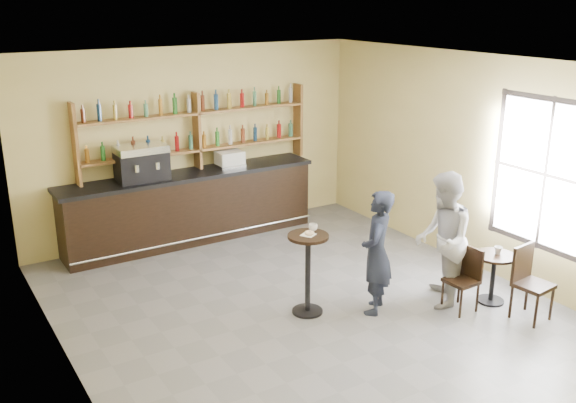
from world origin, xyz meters
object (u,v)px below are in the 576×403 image
bar_counter (191,207)px  pastry_case (230,159)px  chair_south (534,284)px  espresso_machine (142,163)px  patron_second (443,240)px  chair_west (461,280)px  cafe_table (493,278)px  man_main (377,252)px  pedestal_table (308,274)px

bar_counter → pastry_case: 1.04m
bar_counter → chair_south: 5.52m
pastry_case → chair_south: size_ratio=0.47×
espresso_machine → chair_south: bearing=-52.8°
bar_counter → chair_south: bearing=-62.2°
patron_second → espresso_machine: bearing=-104.8°
chair_west → bar_counter: bearing=-156.9°
cafe_table → patron_second: patron_second is taller
cafe_table → chair_south: bearing=-85.2°
man_main → chair_west: bearing=106.0°
chair_south → espresso_machine: bearing=118.3°
cafe_table → pastry_case: bearing=112.5°
pastry_case → pedestal_table: bearing=-104.6°
chair_west → chair_south: bearing=40.8°
bar_counter → pedestal_table: (0.23, -3.23, -0.05)m
bar_counter → patron_second: bearing=-64.2°
chair_west → patron_second: 0.58m
patron_second → pastry_case: bearing=-123.0°
chair_west → patron_second: size_ratio=0.47×
cafe_table → espresso_machine: bearing=127.8°
pastry_case → man_main: 3.69m
cafe_table → patron_second: 0.92m
bar_counter → chair_south: size_ratio=4.53×
espresso_machine → pedestal_table: espresso_machine is taller
espresso_machine → patron_second: (2.69, -3.92, -0.55)m
pedestal_table → patron_second: size_ratio=0.60×
pastry_case → chair_south: (1.82, -4.88, -0.84)m
espresso_machine → patron_second: size_ratio=0.43×
chair_south → patron_second: (-0.68, 0.96, 0.43)m
espresso_machine → bar_counter: bearing=2.6°
bar_counter → chair_west: bearing=-65.0°
pastry_case → chair_south: 5.27m
cafe_table → chair_south: chair_south is taller
chair_west → patron_second: (-0.08, 0.31, 0.48)m
bar_counter → chair_west: (1.97, -4.23, -0.16)m
espresso_machine → cafe_table: (3.32, -4.28, -1.12)m
pastry_case → chair_west: pastry_case is taller
bar_counter → pedestal_table: bar_counter is taller
chair_west → chair_south: (0.60, -0.65, 0.05)m
bar_counter → patron_second: size_ratio=2.40×
chair_west → chair_south: 0.89m
espresso_machine → man_main: bearing=-61.1°
chair_south → pedestal_table: bearing=138.5°
pedestal_table → chair_west: (1.74, -1.00, -0.11)m
bar_counter → pastry_case: pastry_case is taller
bar_counter → patron_second: (1.89, -3.92, 0.32)m
chair_west → pedestal_table: bearing=-121.8°
espresso_machine → pastry_case: espresso_machine is taller
espresso_machine → chair_south: 6.01m
chair_south → cafe_table: bearing=88.4°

